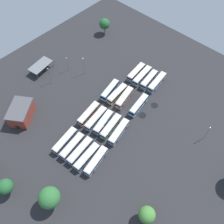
{
  "coord_description": "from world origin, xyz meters",
  "views": [
    {
      "loc": [
        -44.04,
        -39.52,
        83.93
      ],
      "look_at": [
        -1.44,
        -0.01,
        1.47
      ],
      "focal_mm": 39.86,
      "sensor_mm": 36.0,
      "label": 1
    }
  ],
  "objects_px": {
    "bus_row3_slot2": "(142,76)",
    "tree_northeast": "(5,186)",
    "lamp_post_by_building": "(50,75)",
    "lamp_post_mid_lot": "(207,132)",
    "lamp_post_near_entrance": "(84,65)",
    "bus_row2_slot2": "(124,98)",
    "bus_row1_slot0": "(119,132)",
    "bus_row1_slot2": "(103,122)",
    "bus_row1_slot1": "(111,126)",
    "bus_row3_slot0": "(157,82)",
    "maintenance_shelter": "(40,65)",
    "bus_row1_slot4": "(89,114)",
    "tree_east_edge": "(105,24)",
    "tree_northwest": "(147,215)",
    "bus_row0_slot1": "(87,157)",
    "bus_row0_slot4": "(65,141)",
    "bus_row2_slot0": "(139,105)",
    "lamp_post_far_corner": "(68,63)",
    "bus_row0_slot0": "(96,161)",
    "depot_building": "(21,113)",
    "bus_row2_slot4": "(110,90)",
    "bus_row0_slot3": "(72,146)",
    "bus_row3_slot3": "(136,72)",
    "tree_west_edge": "(49,198)",
    "bus_row1_slot3": "(96,119)",
    "bus_row2_slot3": "(117,94)",
    "bus_row0_slot2": "(80,151)"
  },
  "relations": [
    {
      "from": "tree_west_edge",
      "to": "bus_row0_slot3",
      "type": "bearing_deg",
      "value": 29.81
    },
    {
      "from": "bus_row3_slot2",
      "to": "tree_northeast",
      "type": "distance_m",
      "value": 70.42
    },
    {
      "from": "bus_row1_slot3",
      "to": "bus_row2_slot2",
      "type": "relative_size",
      "value": 1.04
    },
    {
      "from": "bus_row2_slot4",
      "to": "bus_row0_slot3",
      "type": "bearing_deg",
      "value": -164.13
    },
    {
      "from": "bus_row1_slot3",
      "to": "bus_row1_slot1",
      "type": "bearing_deg",
      "value": -78.7
    },
    {
      "from": "lamp_post_mid_lot",
      "to": "tree_northeast",
      "type": "xyz_separation_m",
      "value": [
        -62.27,
        37.0,
        0.83
      ]
    },
    {
      "from": "bus_row2_slot3",
      "to": "tree_east_edge",
      "type": "distance_m",
      "value": 43.84
    },
    {
      "from": "bus_row0_slot4",
      "to": "bus_row2_slot0",
      "type": "xyz_separation_m",
      "value": [
        31.71,
        -9.65,
        -0.0
      ]
    },
    {
      "from": "lamp_post_near_entrance",
      "to": "bus_row3_slot0",
      "type": "bearing_deg",
      "value": -59.47
    },
    {
      "from": "bus_row0_slot4",
      "to": "bus_row3_slot3",
      "type": "relative_size",
      "value": 1.04
    },
    {
      "from": "bus_row3_slot2",
      "to": "tree_northwest",
      "type": "xyz_separation_m",
      "value": [
        -46.16,
        -38.61,
        3.17
      ]
    },
    {
      "from": "bus_row0_slot0",
      "to": "bus_row0_slot1",
      "type": "bearing_deg",
      "value": 107.92
    },
    {
      "from": "bus_row3_slot0",
      "to": "bus_row3_slot2",
      "type": "height_order",
      "value": "same"
    },
    {
      "from": "bus_row0_slot0",
      "to": "depot_building",
      "type": "xyz_separation_m",
      "value": [
        -6.1,
        35.89,
        1.37
      ]
    },
    {
      "from": "bus_row0_slot4",
      "to": "tree_east_edge",
      "type": "xyz_separation_m",
      "value": [
        57.63,
        34.75,
        3.9
      ]
    },
    {
      "from": "bus_row3_slot0",
      "to": "lamp_post_by_building",
      "type": "bearing_deg",
      "value": 131.11
    },
    {
      "from": "bus_row2_slot3",
      "to": "bus_row3_slot0",
      "type": "xyz_separation_m",
      "value": [
        16.91,
        -8.46,
        0.0
      ]
    },
    {
      "from": "bus_row0_slot1",
      "to": "tree_northeast",
      "type": "distance_m",
      "value": 28.07
    },
    {
      "from": "bus_row1_slot4",
      "to": "bus_row3_slot3",
      "type": "height_order",
      "value": "same"
    },
    {
      "from": "lamp_post_by_building",
      "to": "lamp_post_mid_lot",
      "type": "height_order",
      "value": "lamp_post_by_building"
    },
    {
      "from": "bus_row2_slot2",
      "to": "lamp_post_by_building",
      "type": "xyz_separation_m",
      "value": [
        -14.63,
        30.69,
        3.03
      ]
    },
    {
      "from": "lamp_post_mid_lot",
      "to": "lamp_post_by_building",
      "type": "bearing_deg",
      "value": 108.21
    },
    {
      "from": "bus_row1_slot0",
      "to": "bus_row1_slot4",
      "type": "xyz_separation_m",
      "value": [
        -1.93,
        14.56,
        0.0
      ]
    },
    {
      "from": "lamp_post_by_building",
      "to": "bus_row2_slot0",
      "type": "bearing_deg",
      "value": -67.27
    },
    {
      "from": "depot_building",
      "to": "lamp_post_mid_lot",
      "type": "bearing_deg",
      "value": -54.94
    },
    {
      "from": "bus_row1_slot0",
      "to": "bus_row1_slot2",
      "type": "relative_size",
      "value": 1.04
    },
    {
      "from": "bus_row0_slot1",
      "to": "tree_east_edge",
      "type": "relative_size",
      "value": 1.41
    },
    {
      "from": "bus_row0_slot1",
      "to": "bus_row3_slot3",
      "type": "bearing_deg",
      "value": 17.34
    },
    {
      "from": "lamp_post_by_building",
      "to": "bus_row1_slot2",
      "type": "bearing_deg",
      "value": -90.52
    },
    {
      "from": "depot_building",
      "to": "lamp_post_near_entrance",
      "type": "height_order",
      "value": "lamp_post_near_entrance"
    },
    {
      "from": "bus_row0_slot4",
      "to": "bus_row1_slot2",
      "type": "xyz_separation_m",
      "value": [
        15.66,
        -4.83,
        -0.0
      ]
    },
    {
      "from": "bus_row3_slot0",
      "to": "maintenance_shelter",
      "type": "height_order",
      "value": "maintenance_shelter"
    },
    {
      "from": "bus_row0_slot2",
      "to": "lamp_post_near_entrance",
      "type": "height_order",
      "value": "lamp_post_near_entrance"
    },
    {
      "from": "lamp_post_mid_lot",
      "to": "tree_east_edge",
      "type": "height_order",
      "value": "tree_east_edge"
    },
    {
      "from": "bus_row2_slot4",
      "to": "tree_northeast",
      "type": "height_order",
      "value": "tree_northeast"
    },
    {
      "from": "bus_row1_slot0",
      "to": "bus_row1_slot1",
      "type": "bearing_deg",
      "value": 94.26
    },
    {
      "from": "tree_east_edge",
      "to": "tree_northwest",
      "type": "bearing_deg",
      "value": -128.34
    },
    {
      "from": "bus_row0_slot2",
      "to": "bus_row2_slot3",
      "type": "relative_size",
      "value": 1.06
    },
    {
      "from": "bus_row1_slot2",
      "to": "tree_east_edge",
      "type": "xyz_separation_m",
      "value": [
        41.97,
        39.58,
        3.9
      ]
    },
    {
      "from": "bus_row1_slot1",
      "to": "lamp_post_far_corner",
      "type": "relative_size",
      "value": 1.57
    },
    {
      "from": "bus_row2_slot0",
      "to": "bus_row2_slot3",
      "type": "bearing_deg",
      "value": 99.03
    },
    {
      "from": "bus_row3_slot0",
      "to": "bus_row2_slot4",
      "type": "bearing_deg",
      "value": 145.1
    },
    {
      "from": "bus_row0_slot4",
      "to": "lamp_post_far_corner",
      "type": "distance_m",
      "value": 38.81
    },
    {
      "from": "bus_row2_slot0",
      "to": "bus_row1_slot0",
      "type": "bearing_deg",
      "value": -170.53
    },
    {
      "from": "bus_row0_slot0",
      "to": "depot_building",
      "type": "bearing_deg",
      "value": 99.64
    },
    {
      "from": "bus_row1_slot2",
      "to": "bus_row3_slot3",
      "type": "height_order",
      "value": "same"
    },
    {
      "from": "bus_row0_slot0",
      "to": "bus_row0_slot1",
      "type": "height_order",
      "value": "same"
    },
    {
      "from": "lamp_post_near_entrance",
      "to": "lamp_post_far_corner",
      "type": "relative_size",
      "value": 1.25
    },
    {
      "from": "tree_northwest",
      "to": "bus_row0_slot4",
      "type": "bearing_deg",
      "value": 89.04
    },
    {
      "from": "lamp_post_near_entrance",
      "to": "bus_row2_slot2",
      "type": "bearing_deg",
      "value": -88.72
    }
  ]
}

